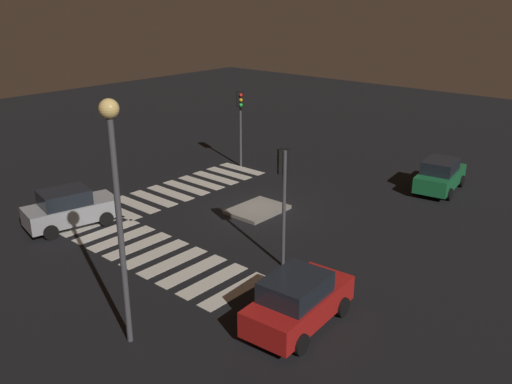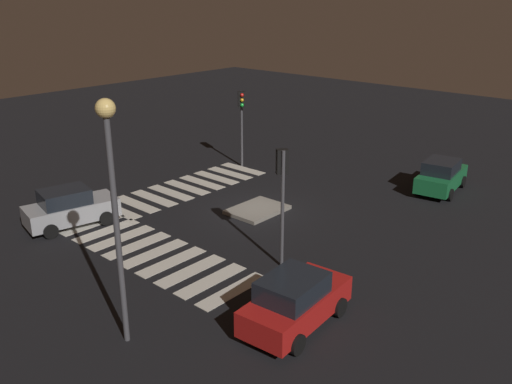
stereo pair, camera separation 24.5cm
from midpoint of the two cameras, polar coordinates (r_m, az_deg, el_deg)
ground_plane at (r=27.44m, az=-0.26°, el=-1.96°), size 80.00×80.00×0.00m
traffic_island at (r=27.33m, az=-0.11°, el=-1.85°), size 2.83×2.13×0.18m
car_red at (r=18.09m, az=4.04°, el=-11.22°), size 4.36×2.26×1.85m
car_silver at (r=26.79m, az=-19.03°, el=-1.62°), size 4.40×2.61×1.82m
car_green at (r=31.55m, az=18.38°, el=1.66°), size 4.30×2.38×1.80m
traffic_light_south at (r=33.51m, az=-1.82°, el=8.48°), size 0.54×0.53×4.72m
traffic_light_north at (r=20.83m, az=2.55°, el=1.34°), size 0.54×0.53×4.77m
street_lamp at (r=15.95m, az=-14.79°, el=0.81°), size 0.56×0.56×7.62m
crosswalk_near at (r=30.92m, az=-7.52°, el=0.46°), size 9.90×3.20×0.02m
crosswalk_side at (r=23.44m, az=-10.76°, el=-6.32°), size 3.20×9.90×0.02m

